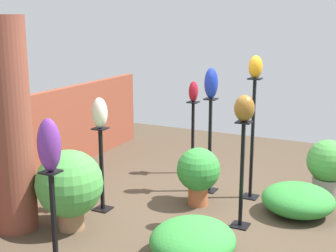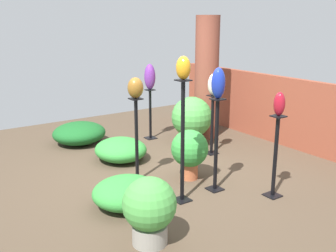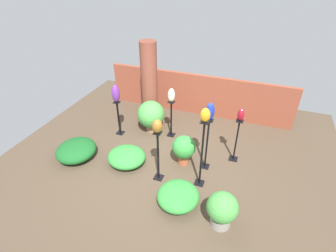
# 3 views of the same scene
# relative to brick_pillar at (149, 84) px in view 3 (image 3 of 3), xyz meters

# --- Properties ---
(ground_plane) EXTENTS (8.00, 8.00, 0.00)m
(ground_plane) POSITION_rel_brick_pillar_xyz_m (1.19, -1.81, -1.17)
(ground_plane) COLOR #4C3D2D
(brick_wall_back) EXTENTS (5.60, 0.12, 1.26)m
(brick_wall_back) POSITION_rel_brick_pillar_xyz_m (1.19, 0.88, -0.54)
(brick_wall_back) COLOR brown
(brick_wall_back) RESTS_ON ground
(brick_pillar) EXTENTS (0.46, 0.46, 2.35)m
(brick_pillar) POSITION_rel_brick_pillar_xyz_m (0.00, 0.00, 0.00)
(brick_pillar) COLOR brown
(brick_pillar) RESTS_ON ground
(pedestal_ruby) EXTENTS (0.20, 0.20, 1.10)m
(pedestal_ruby) POSITION_rel_brick_pillar_xyz_m (2.62, -1.01, -0.67)
(pedestal_ruby) COLOR black
(pedestal_ruby) RESTS_ON ground
(pedestal_ivory) EXTENTS (0.20, 0.20, 1.04)m
(pedestal_ivory) POSITION_rel_brick_pillar_xyz_m (0.86, -0.57, -0.70)
(pedestal_ivory) COLOR black
(pedestal_ivory) RESTS_ON ground
(pedestal_cobalt) EXTENTS (0.20, 0.20, 1.28)m
(pedestal_cobalt) POSITION_rel_brick_pillar_xyz_m (2.03, -1.51, -0.59)
(pedestal_cobalt) COLOR black
(pedestal_cobalt) RESTS_ON ground
(pedestal_violet) EXTENTS (0.20, 0.20, 0.98)m
(pedestal_violet) POSITION_rel_brick_pillar_xyz_m (-0.51, -0.97, -0.73)
(pedestal_violet) COLOR black
(pedestal_violet) RESTS_ON ground
(pedestal_bronze) EXTENTS (0.20, 0.20, 1.22)m
(pedestal_bronze) POSITION_rel_brick_pillar_xyz_m (1.16, -2.23, -0.61)
(pedestal_bronze) COLOR black
(pedestal_bronze) RESTS_ON ground
(pedestal_amber) EXTENTS (0.20, 0.20, 1.58)m
(pedestal_amber) POSITION_rel_brick_pillar_xyz_m (2.05, -2.08, -0.44)
(pedestal_amber) COLOR black
(pedestal_amber) RESTS_ON ground
(art_vase_ruby) EXTENTS (0.15, 0.14, 0.30)m
(art_vase_ruby) POSITION_rel_brick_pillar_xyz_m (2.62, -1.01, 0.08)
(art_vase_ruby) COLOR maroon
(art_vase_ruby) RESTS_ON pedestal_ruby
(art_vase_ivory) EXTENTS (0.18, 0.19, 0.36)m
(art_vase_ivory) POSITION_rel_brick_pillar_xyz_m (0.86, -0.57, 0.05)
(art_vase_ivory) COLOR beige
(art_vase_ivory) RESTS_ON pedestal_ivory
(art_vase_cobalt) EXTENTS (0.18, 0.18, 0.40)m
(art_vase_cobalt) POSITION_rel_brick_pillar_xyz_m (2.03, -1.51, 0.31)
(art_vase_cobalt) COLOR #192D9E
(art_vase_cobalt) RESTS_ON pedestal_cobalt
(art_vase_violet) EXTENTS (0.20, 0.22, 0.49)m
(art_vase_violet) POSITION_rel_brick_pillar_xyz_m (-0.51, -0.97, 0.04)
(art_vase_violet) COLOR #6B2D8C
(art_vase_violet) RESTS_ON pedestal_violet
(art_vase_bronze) EXTENTS (0.21, 0.22, 0.29)m
(art_vase_bronze) POSITION_rel_brick_pillar_xyz_m (1.16, -2.23, 0.19)
(art_vase_bronze) COLOR brown
(art_vase_bronze) RESTS_ON pedestal_bronze
(art_vase_amber) EXTENTS (0.19, 0.17, 0.28)m
(art_vase_amber) POSITION_rel_brick_pillar_xyz_m (2.05, -2.08, 0.55)
(art_vase_amber) COLOR orange
(art_vase_amber) RESTS_ON pedestal_amber
(potted_plant_near_pillar) EXTENTS (0.54, 0.54, 0.74)m
(potted_plant_near_pillar) POSITION_rel_brick_pillar_xyz_m (1.52, -1.56, -0.74)
(potted_plant_near_pillar) COLOR #B25B38
(potted_plant_near_pillar) RESTS_ON ground
(potted_plant_front_right) EXTENTS (0.57, 0.57, 0.73)m
(potted_plant_front_right) POSITION_rel_brick_pillar_xyz_m (2.66, -2.96, -0.77)
(potted_plant_front_right) COLOR gray
(potted_plant_front_right) RESTS_ON ground
(potted_plant_walkway_edge) EXTENTS (0.75, 0.75, 0.91)m
(potted_plant_walkway_edge) POSITION_rel_brick_pillar_xyz_m (0.26, -0.55, -0.66)
(potted_plant_walkway_edge) COLOR #936B4C
(potted_plant_walkway_edge) RESTS_ON ground
(foliage_bed_east) EXTENTS (0.84, 0.87, 0.37)m
(foliage_bed_east) POSITION_rel_brick_pillar_xyz_m (1.78, -2.75, -0.99)
(foliage_bed_east) COLOR #338C38
(foliage_bed_east) RESTS_ON ground
(foliage_bed_west) EXTENTS (0.94, 0.99, 0.40)m
(foliage_bed_west) POSITION_rel_brick_pillar_xyz_m (-0.99, -2.25, -0.97)
(foliage_bed_west) COLOR #195923
(foliage_bed_west) RESTS_ON ground
(foliage_bed_center) EXTENTS (0.91, 0.84, 0.37)m
(foliage_bed_center) POSITION_rel_brick_pillar_xyz_m (0.26, -2.03, -0.99)
(foliage_bed_center) COLOR #338C38
(foliage_bed_center) RESTS_ON ground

